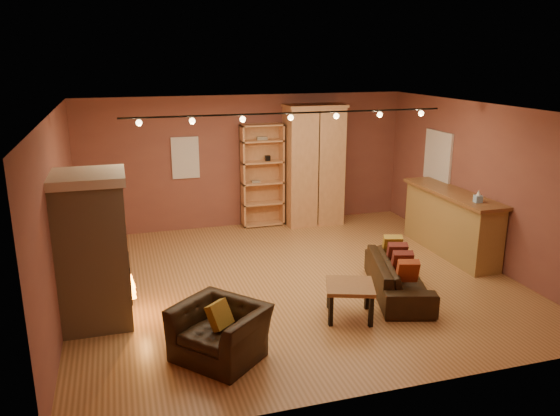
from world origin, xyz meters
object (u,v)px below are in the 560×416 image
object	(u,v)px
fireplace	(94,250)
coffee_table	(350,289)
loveseat	(399,270)
armoire	(314,165)
bar_counter	(451,222)
armchair	(220,323)
bookcase	(262,174)

from	to	relation	value
fireplace	coffee_table	world-z (taller)	fireplace
fireplace	loveseat	world-z (taller)	fireplace
armoire	bar_counter	world-z (taller)	armoire
fireplace	armchair	world-z (taller)	fireplace
bookcase	armchair	xyz separation A→B (m)	(-1.90, -5.14, -0.67)
loveseat	fireplace	bearing A→B (deg)	101.74
armoire	bar_counter	size ratio (longest dim) A/B	1.05
loveseat	coffee_table	world-z (taller)	loveseat
loveseat	armchair	xyz separation A→B (m)	(-2.99, -1.03, 0.06)
armoire	armchair	bearing A→B (deg)	-121.38
loveseat	armchair	world-z (taller)	armchair
coffee_table	fireplace	bearing A→B (deg)	165.36
fireplace	bar_counter	distance (m)	6.34
bookcase	armoire	size ratio (longest dim) A/B	0.85
fireplace	bookcase	world-z (taller)	bookcase
coffee_table	loveseat	bearing A→B (deg)	26.25
armchair	coffee_table	size ratio (longest dim) A/B	1.45
fireplace	armoire	world-z (taller)	armoire
bar_counter	coffee_table	size ratio (longest dim) A/B	2.96
fireplace	loveseat	distance (m)	4.50
bookcase	coffee_table	bearing A→B (deg)	-89.40
armchair	coffee_table	distance (m)	2.01
armoire	loveseat	distance (m)	3.99
armoire	bar_counter	xyz separation A→B (m)	(1.80, -2.52, -0.70)
fireplace	loveseat	xyz separation A→B (m)	(4.43, -0.37, -0.67)
bookcase	fireplace	bearing A→B (deg)	-131.80
armoire	loveseat	bearing A→B (deg)	-90.15
loveseat	coffee_table	distance (m)	1.17
fireplace	loveseat	bearing A→B (deg)	-4.76
bar_counter	coffee_table	bearing A→B (deg)	-146.64
loveseat	armchair	distance (m)	3.17
fireplace	bar_counter	size ratio (longest dim) A/B	0.85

